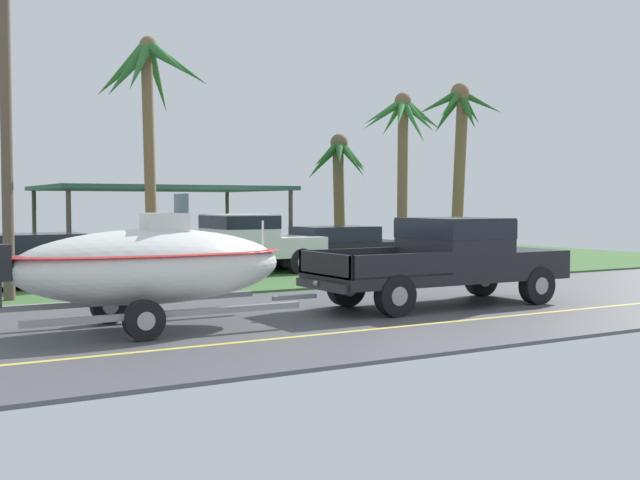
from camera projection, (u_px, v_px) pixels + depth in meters
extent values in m
cube|color=#4C4C51|center=(432.00, 308.00, 16.24)|extent=(36.00, 8.00, 0.06)
cube|color=#3D6633|center=(222.00, 268.00, 25.75)|extent=(36.00, 14.00, 0.11)
cube|color=#DBCC4C|center=(493.00, 318.00, 14.68)|extent=(34.20, 0.12, 0.01)
cube|color=black|center=(439.00, 275.00, 16.42)|extent=(5.58, 1.96, 0.22)
cube|color=black|center=(511.00, 258.00, 17.41)|extent=(1.56, 1.96, 0.38)
cube|color=black|center=(454.00, 244.00, 16.58)|extent=(1.67, 1.96, 1.09)
cube|color=black|center=(454.00, 229.00, 16.57)|extent=(1.69, 1.98, 0.38)
cube|color=black|center=(375.00, 273.00, 15.60)|extent=(2.34, 1.96, 0.04)
cube|color=black|center=(349.00, 259.00, 16.40)|extent=(2.34, 0.08, 0.45)
cube|color=black|center=(403.00, 266.00, 14.78)|extent=(2.34, 0.08, 0.45)
cube|color=black|center=(325.00, 265.00, 15.02)|extent=(0.08, 1.96, 0.45)
cube|color=#333338|center=(321.00, 285.00, 14.99)|extent=(0.12, 1.76, 0.16)
sphere|color=#B2B2B7|center=(315.00, 283.00, 14.93)|extent=(0.10, 0.10, 0.10)
cylinder|color=black|center=(481.00, 278.00, 18.14)|extent=(0.80, 0.28, 0.80)
cylinder|color=#9E9EA3|center=(481.00, 278.00, 18.14)|extent=(0.36, 0.29, 0.36)
cylinder|color=black|center=(537.00, 285.00, 16.64)|extent=(0.80, 0.28, 0.80)
cylinder|color=#9E9EA3|center=(537.00, 285.00, 16.64)|extent=(0.36, 0.29, 0.36)
cylinder|color=black|center=(346.00, 287.00, 16.31)|extent=(0.80, 0.28, 0.80)
cylinder|color=#9E9EA3|center=(346.00, 287.00, 16.31)|extent=(0.36, 0.29, 0.36)
cylinder|color=black|center=(395.00, 296.00, 14.81)|extent=(0.80, 0.28, 0.80)
cylinder|color=#9E9EA3|center=(395.00, 296.00, 14.81)|extent=(0.36, 0.29, 0.36)
cube|color=gray|center=(295.00, 297.00, 14.72)|extent=(0.90, 0.10, 0.08)
cube|color=gray|center=(135.00, 301.00, 14.17)|extent=(4.58, 0.12, 0.10)
cube|color=gray|center=(171.00, 314.00, 12.52)|extent=(4.58, 0.12, 0.10)
cylinder|color=black|center=(109.00, 305.00, 13.99)|extent=(0.64, 0.22, 0.64)
cylinder|color=#9E9EA3|center=(109.00, 305.00, 13.99)|extent=(0.29, 0.23, 0.29)
cylinder|color=black|center=(144.00, 320.00, 12.24)|extent=(0.64, 0.22, 0.64)
cylinder|color=#9E9EA3|center=(144.00, 320.00, 12.24)|extent=(0.29, 0.23, 0.29)
ellipsoid|color=white|center=(152.00, 267.00, 13.31)|extent=(4.64, 1.92, 1.27)
ellipsoid|color=#B22626|center=(152.00, 253.00, 13.30)|extent=(4.73, 1.96, 0.12)
cube|color=silver|center=(165.00, 232.00, 13.40)|extent=(0.70, 0.60, 0.65)
cube|color=slate|center=(181.00, 204.00, 13.53)|extent=(0.06, 0.56, 0.36)
cylinder|color=silver|center=(263.00, 234.00, 14.33)|extent=(0.04, 0.04, 0.50)
cube|color=silver|center=(227.00, 254.00, 23.01)|extent=(5.65, 2.10, 0.22)
cube|color=silver|center=(288.00, 242.00, 24.02)|extent=(1.58, 2.10, 0.38)
cube|color=silver|center=(239.00, 232.00, 23.18)|extent=(1.69, 2.10, 1.07)
cube|color=black|center=(239.00, 222.00, 23.17)|extent=(1.71, 2.12, 0.38)
cube|color=#9D9D9D|center=(173.00, 252.00, 22.19)|extent=(2.37, 2.10, 0.04)
cube|color=silver|center=(161.00, 243.00, 23.05)|extent=(2.37, 0.08, 0.45)
cube|color=silver|center=(186.00, 246.00, 21.31)|extent=(2.37, 0.08, 0.45)
cube|color=silver|center=(133.00, 246.00, 21.60)|extent=(0.08, 2.10, 0.45)
cube|color=#333338|center=(130.00, 260.00, 21.57)|extent=(0.12, 1.89, 0.16)
sphere|color=#B2B2B7|center=(125.00, 258.00, 21.51)|extent=(0.10, 0.10, 0.10)
cylinder|color=black|center=(272.00, 258.00, 24.81)|extent=(0.80, 0.28, 0.80)
cylinder|color=#9E9EA3|center=(272.00, 258.00, 24.81)|extent=(0.36, 0.29, 0.36)
cylinder|color=black|center=(301.00, 262.00, 23.19)|extent=(0.80, 0.28, 0.80)
cylinder|color=#9E9EA3|center=(301.00, 262.00, 23.19)|extent=(0.36, 0.29, 0.36)
cylinder|color=black|center=(158.00, 262.00, 22.96)|extent=(0.80, 0.28, 0.80)
cylinder|color=#9E9EA3|center=(158.00, 262.00, 22.96)|extent=(0.36, 0.29, 0.36)
cylinder|color=black|center=(181.00, 267.00, 21.33)|extent=(0.80, 0.28, 0.80)
cylinder|color=#9E9EA3|center=(181.00, 267.00, 21.33)|extent=(0.36, 0.29, 0.36)
cube|color=black|center=(341.00, 252.00, 25.51)|extent=(4.44, 1.88, 0.70)
cube|color=black|center=(335.00, 234.00, 25.37)|extent=(2.49, 1.73, 0.50)
cylinder|color=black|center=(365.00, 256.00, 27.01)|extent=(0.66, 0.22, 0.66)
cylinder|color=#9E9EA3|center=(365.00, 256.00, 27.01)|extent=(0.30, 0.23, 0.30)
cylinder|color=black|center=(394.00, 259.00, 25.54)|extent=(0.66, 0.22, 0.66)
cylinder|color=#9E9EA3|center=(394.00, 259.00, 25.54)|extent=(0.30, 0.23, 0.30)
cylinder|color=black|center=(287.00, 259.00, 25.50)|extent=(0.66, 0.22, 0.66)
cylinder|color=#9E9EA3|center=(287.00, 259.00, 25.50)|extent=(0.30, 0.23, 0.30)
cylinder|color=black|center=(313.00, 262.00, 24.03)|extent=(0.66, 0.22, 0.66)
cylinder|color=#9E9EA3|center=(313.00, 262.00, 24.03)|extent=(0.30, 0.23, 0.30)
cube|color=beige|center=(39.00, 268.00, 19.55)|extent=(4.42, 1.81, 0.70)
cube|color=black|center=(29.00, 244.00, 19.41)|extent=(2.48, 1.67, 0.50)
cylinder|color=black|center=(92.00, 271.00, 21.01)|extent=(0.66, 0.22, 0.66)
cylinder|color=#9E9EA3|center=(92.00, 271.00, 21.01)|extent=(0.30, 0.23, 0.30)
cylinder|color=black|center=(109.00, 276.00, 19.60)|extent=(0.66, 0.22, 0.66)
cylinder|color=#9E9EA3|center=(109.00, 276.00, 19.60)|extent=(0.30, 0.23, 0.30)
cylinder|color=#4C4238|center=(227.00, 225.00, 30.32)|extent=(0.14, 0.14, 2.55)
cylinder|color=#4C4238|center=(291.00, 229.00, 25.82)|extent=(0.14, 0.14, 2.55)
cylinder|color=#4C4238|center=(34.00, 228.00, 26.77)|extent=(0.14, 0.14, 2.55)
cylinder|color=#4C4238|center=(69.00, 233.00, 22.27)|extent=(0.14, 0.14, 2.55)
cube|color=#2D5647|center=(160.00, 188.00, 26.23)|extent=(7.60, 5.71, 0.14)
cylinder|color=brown|center=(150.00, 166.00, 20.60)|extent=(0.30, 0.68, 6.23)
cone|color=#2D6B2D|center=(178.00, 65.00, 20.76)|extent=(1.74, 0.56, 1.19)
cone|color=#2D6B2D|center=(158.00, 80.00, 21.10)|extent=(1.19, 1.33, 1.78)
cone|color=#2D6B2D|center=(122.00, 71.00, 20.83)|extent=(1.45, 1.81, 1.52)
cone|color=#2D6B2D|center=(128.00, 70.00, 20.27)|extent=(1.40, 0.56, 1.59)
cone|color=#2D6B2D|center=(139.00, 67.00, 19.77)|extent=(1.24, 1.52, 1.58)
cone|color=#2D6B2D|center=(168.00, 59.00, 20.01)|extent=(0.96, 1.69, 1.20)
sphere|color=brown|center=(148.00, 45.00, 20.45)|extent=(0.47, 0.47, 0.47)
cylinder|color=brown|center=(402.00, 181.00, 28.76)|extent=(0.38, 0.42, 5.84)
cone|color=#387A38|center=(421.00, 115.00, 28.99)|extent=(1.82, 0.52, 1.27)
cone|color=#387A38|center=(406.00, 122.00, 29.45)|extent=(1.62, 1.68, 1.67)
cone|color=#387A38|center=(393.00, 118.00, 29.25)|extent=(0.36, 1.57, 1.36)
cone|color=#387A38|center=(383.00, 115.00, 28.94)|extent=(1.23, 1.50, 1.21)
cone|color=#387A38|center=(383.00, 112.00, 28.24)|extent=(1.83, 0.34, 1.18)
cone|color=#387A38|center=(400.00, 113.00, 27.73)|extent=(1.54, 1.70, 1.33)
cone|color=#387A38|center=(413.00, 121.00, 28.09)|extent=(0.32, 1.54, 1.77)
cone|color=#387A38|center=(418.00, 116.00, 28.49)|extent=(1.17, 1.20, 1.36)
sphere|color=brown|center=(403.00, 101.00, 28.62)|extent=(0.60, 0.60, 0.60)
cylinder|color=brown|center=(339.00, 200.00, 31.48)|extent=(0.44, 0.65, 4.55)
cone|color=#286028|center=(352.00, 155.00, 31.65)|extent=(1.46, 0.54, 1.31)
cone|color=#286028|center=(347.00, 152.00, 31.97)|extent=(1.45, 1.07, 0.97)
cone|color=#286028|center=(330.00, 155.00, 32.15)|extent=(0.59, 1.90, 1.26)
cone|color=#286028|center=(323.00, 161.00, 31.86)|extent=(1.10, 1.82, 1.70)
cone|color=#286028|center=(327.00, 156.00, 31.26)|extent=(1.30, 0.63, 1.31)
cone|color=#286028|center=(327.00, 154.00, 30.74)|extent=(1.80, 1.03, 1.27)
cone|color=#286028|center=(339.00, 153.00, 30.64)|extent=(1.21, 1.67, 1.23)
cone|color=#286028|center=(352.00, 159.00, 30.88)|extent=(0.64, 1.67, 1.61)
cone|color=#286028|center=(352.00, 157.00, 31.29)|extent=(1.26, 1.20, 1.43)
sphere|color=brown|center=(339.00, 143.00, 31.38)|extent=(0.70, 0.70, 0.70)
cylinder|color=brown|center=(459.00, 176.00, 29.55)|extent=(0.43, 0.80, 6.27)
cone|color=#286028|center=(470.00, 108.00, 29.75)|extent=(1.34, 0.48, 1.32)
cone|color=#286028|center=(461.00, 111.00, 29.98)|extent=(1.23, 1.19, 1.48)
cone|color=#286028|center=(447.00, 113.00, 29.80)|extent=(0.84, 1.50, 1.69)
cone|color=#286028|center=(439.00, 103.00, 29.23)|extent=(1.85, 0.85, 1.15)
cone|color=#286028|center=(451.00, 104.00, 28.66)|extent=(1.85, 1.19, 1.32)
cone|color=#286028|center=(467.00, 110.00, 28.93)|extent=(0.63, 1.46, 1.69)
cone|color=#286028|center=(481.00, 103.00, 29.18)|extent=(1.34, 1.45, 1.08)
sphere|color=brown|center=(460.00, 92.00, 29.40)|extent=(0.69, 0.69, 0.69)
cylinder|color=brown|center=(6.00, 121.00, 16.72)|extent=(0.24, 0.24, 7.75)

